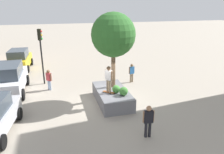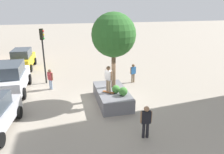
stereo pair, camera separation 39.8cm
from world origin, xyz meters
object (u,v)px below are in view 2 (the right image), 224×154
Objects in this scene: traffic_light_corner at (43,47)px; bystander_watching at (146,120)px; pedestrian_crossing at (133,72)px; passerby_with_bag at (50,78)px; skateboarder at (108,77)px; police_car at (11,78)px; planter_ledge at (112,96)px; plaza_tree at (114,35)px; skateboard at (109,92)px; taxi_cab at (23,59)px.

traffic_light_corner reaches higher than bystander_watching.
bystander_watching is 1.07× the size of pedestrian_crossing.
skateboarder is at bearing -135.88° from passerby_with_bag.
skateboarder is 0.38× the size of traffic_light_corner.
bystander_watching is (-7.70, -7.40, -0.15)m from police_car.
planter_ledge is 0.87× the size of traffic_light_corner.
traffic_light_corner is 2.61m from passerby_with_bag.
pedestrian_crossing is (2.75, -2.34, -3.45)m from plaza_tree.
bystander_watching is 1.07× the size of passerby_with_bag.
skateboard is 7.48m from police_car.
police_car is 3.04× the size of passerby_with_bag.
planter_ledge is 2.27× the size of bystander_watching.
police_car is at bearing 59.32° from skateboarder.
passerby_with_bag is at bearing 50.04° from planter_ledge.
bystander_watching is at bearing -152.04° from taxi_cab.
traffic_light_corner is (4.26, 4.66, -1.33)m from plaza_tree.
skateboard is 0.43× the size of skateboarder.
taxi_cab reaches higher than skateboard.
planter_ledge is at bearing -116.57° from police_car.
plaza_tree reaches higher than skateboard.
planter_ledge is 7.59m from police_car.
planter_ledge is at bearing -129.96° from passerby_with_bag.
skateboard is at bearing 150.42° from plaza_tree.
skateboarder is 1.00× the size of bystander_watching.
police_car is at bearing 63.43° from planter_ledge.
planter_ledge is 11.92m from taxi_cab.
skateboarder is at bearing 14.07° from bystander_watching.
pedestrian_crossing is (3.76, -2.91, -0.02)m from skateboard.
traffic_light_corner is (4.84, 4.41, 2.58)m from planter_ledge.
planter_ledge is at bearing -145.01° from taxi_cab.
taxi_cab is (10.19, 6.50, -0.90)m from skateboarder.
plaza_tree is 3.62m from skateboard.
police_car is 1.09× the size of traffic_light_corner.
skateboarder is 0.39× the size of taxi_cab.
bystander_watching is (-14.07, -7.47, -0.04)m from taxi_cab.
police_car reaches higher than pedestrian_crossing.
skateboard is at bearing -135.88° from passerby_with_bag.
bystander_watching reaches higher than pedestrian_crossing.
planter_ledge is at bearing 8.47° from bystander_watching.
passerby_with_bag is 6.59m from pedestrian_crossing.
traffic_light_corner is at bearing 28.91° from bystander_watching.
passerby_with_bag reaches higher than pedestrian_crossing.
bystander_watching is (-9.16, -5.06, -2.04)m from traffic_light_corner.
bystander_watching is at bearing 165.76° from pedestrian_crossing.
traffic_light_corner reaches higher than police_car.
plaza_tree is at bearing 4.61° from bystander_watching.
bystander_watching reaches higher than planter_ledge.
pedestrian_crossing is (-0.05, -9.34, -0.22)m from police_car.
traffic_light_corner is at bearing -153.85° from taxi_cab.
skateboarder is (0.00, 0.00, 0.99)m from skateboard.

